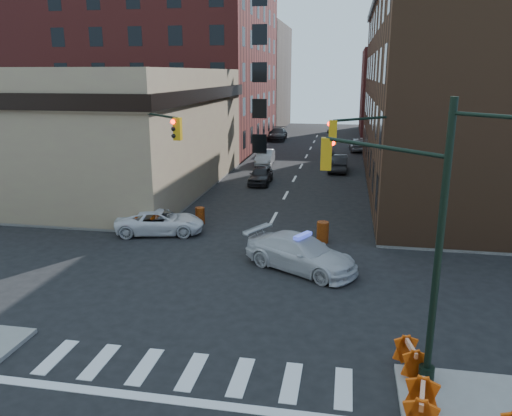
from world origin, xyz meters
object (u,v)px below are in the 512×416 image
at_px(pickup, 160,222).
at_px(parked_car_wnear, 261,175).
at_px(police_car, 301,253).
at_px(barrel_road, 323,232).
at_px(parked_car_wfar, 265,157).
at_px(pedestrian_a, 106,201).
at_px(barricade_se_a, 410,357).
at_px(parked_car_enear, 338,163).
at_px(barrel_bank, 200,216).
at_px(pedestrian_b, 91,201).
at_px(barricade_nw_a, 148,222).

bearing_deg(pickup, parked_car_wnear, -26.37).
xyz_separation_m(police_car, barrel_road, (0.78, 3.98, -0.22)).
distance_m(police_car, parked_car_wfar, 27.01).
height_order(pedestrian_a, barricade_se_a, pedestrian_a).
bearing_deg(pedestrian_a, parked_car_enear, 59.98).
height_order(parked_car_wfar, barrel_bank, parked_car_wfar).
height_order(pedestrian_a, barrel_road, pedestrian_a).
xyz_separation_m(pickup, parked_car_wnear, (3.30, 13.81, 0.03)).
bearing_deg(police_car, parked_car_enear, 26.01).
height_order(pickup, pedestrian_a, pedestrian_a).
bearing_deg(barricade_se_a, pickup, 35.21).
relative_size(parked_car_wfar, pedestrian_b, 2.34).
xyz_separation_m(parked_car_wfar, parked_car_enear, (7.08, -2.16, 0.05)).
distance_m(pickup, barrel_bank, 2.75).
xyz_separation_m(pickup, pedestrian_a, (-4.65, 2.86, 0.29)).
distance_m(barrel_road, barricade_se_a, 12.03).
relative_size(pedestrian_b, barrel_road, 1.69).
distance_m(parked_car_wnear, pedestrian_a, 13.54).
distance_m(police_car, barricade_se_a, 8.59).
relative_size(barricade_se_a, barricade_nw_a, 0.85).
distance_m(barrel_bank, barricade_se_a, 17.28).
xyz_separation_m(pedestrian_b, barrel_bank, (6.92, 0.08, -0.60)).
distance_m(barrel_bank, barricade_nw_a, 3.29).
xyz_separation_m(parked_car_enear, barricade_nw_a, (-10.02, -20.39, -0.14)).
height_order(police_car, pedestrian_a, pedestrian_a).
height_order(parked_car_enear, barrel_road, parked_car_enear).
distance_m(parked_car_wfar, barrel_bank, 20.27).
height_order(barricade_se_a, barricade_nw_a, barricade_nw_a).
bearing_deg(police_car, barrel_bank, 75.82).
distance_m(pedestrian_a, barricade_se_a, 22.14).
relative_size(parked_car_enear, barricade_nw_a, 3.63).
height_order(pickup, barricade_nw_a, pickup).
height_order(parked_car_wnear, pedestrian_b, pedestrian_b).
bearing_deg(barrel_road, pedestrian_a, 168.57).
xyz_separation_m(pickup, parked_car_wfar, (2.23, 22.45, 0.06)).
bearing_deg(pickup, barricade_nw_a, 85.19).
relative_size(pickup, barrel_bank, 4.86).
height_order(police_car, parked_car_wnear, police_car).
bearing_deg(barricade_nw_a, pedestrian_b, 163.67).
bearing_deg(barricade_nw_a, parked_car_enear, 73.40).
height_order(pedestrian_b, barricade_nw_a, pedestrian_b).
height_order(parked_car_enear, pedestrian_a, pedestrian_a).
bearing_deg(pedestrian_a, pedestrian_b, -120.78).
relative_size(parked_car_wnear, barricade_nw_a, 3.16).
relative_size(parked_car_wnear, pedestrian_a, 2.55).
bearing_deg(parked_car_enear, police_car, 87.96).
bearing_deg(barricade_nw_a, pedestrian_a, 152.72).
bearing_deg(parked_car_wfar, parked_car_enear, -19.68).
distance_m(pickup, pedestrian_b, 5.68).
relative_size(pedestrian_b, barrel_bank, 1.91).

